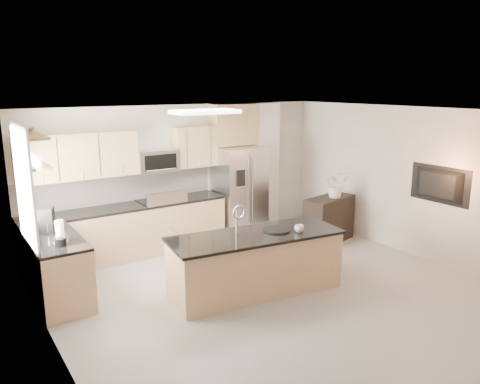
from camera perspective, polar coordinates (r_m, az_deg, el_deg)
floor at (r=6.77m, az=6.07°, el=-13.06°), size 6.50×6.50×0.00m
ceiling at (r=6.09m, az=6.66°, el=9.48°), size 6.00×6.50×0.02m
wall_back at (r=8.97m, az=-7.10°, el=2.21°), size 6.00×0.02×2.60m
wall_left at (r=5.02m, az=-21.18°, el=-7.31°), size 0.02×6.50×2.60m
wall_right at (r=8.51m, az=22.03°, el=0.76°), size 0.02×6.50×2.60m
back_counter at (r=8.42m, az=-13.43°, el=-4.59°), size 3.55×0.66×1.44m
left_counter at (r=7.07m, az=-21.44°, el=-8.70°), size 0.66×1.50×0.92m
range at (r=8.63m, az=-9.52°, el=-3.96°), size 0.76×0.64×1.14m
upper_cabinets at (r=8.24m, az=-14.81°, el=4.62°), size 3.50×0.33×0.75m
microwave at (r=8.48m, az=-10.16°, el=3.75°), size 0.76×0.40×0.40m
refrigerator at (r=9.26m, az=-0.11°, el=0.06°), size 0.92×0.78×1.78m
partition_column at (r=9.79m, az=2.87°, el=3.20°), size 0.60×0.30×2.60m
window at (r=6.69m, az=-24.80°, el=0.45°), size 0.04×1.15×1.65m
shelf_lower at (r=6.75m, az=-24.12°, el=3.22°), size 0.30×1.20×0.04m
shelf_upper at (r=6.71m, az=-24.41°, el=6.33°), size 0.30×1.20×0.04m
ceiling_fixture at (r=7.18m, az=-4.25°, el=9.74°), size 1.00×0.50×0.06m
island at (r=6.87m, az=1.90°, el=-8.59°), size 2.62×1.24×1.30m
credenza at (r=9.15m, az=10.77°, el=-3.29°), size 1.16×0.66×0.87m
cup at (r=6.85m, az=7.22°, el=-4.44°), size 0.16×0.16×0.11m
platter at (r=6.89m, az=4.48°, el=-4.62°), size 0.41×0.41×0.02m
blender at (r=6.50m, az=-21.10°, el=-4.88°), size 0.15×0.15×0.34m
kettle at (r=6.71m, az=-21.07°, el=-4.56°), size 0.22×0.22×0.27m
coffee_maker at (r=7.12m, az=-22.49°, el=-3.27°), size 0.27×0.29×0.36m
bowl at (r=6.98m, az=-24.87°, el=7.04°), size 0.42×0.42×0.09m
flower_vase at (r=8.98m, az=11.67°, el=1.72°), size 0.82×0.75×0.76m
television at (r=8.32m, az=22.84°, el=0.78°), size 0.14×1.08×0.62m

